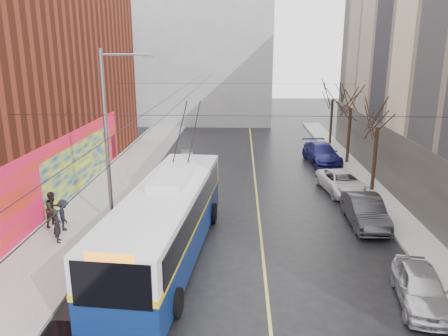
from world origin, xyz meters
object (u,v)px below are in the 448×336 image
object	(u,v)px
tree_far	(333,91)
trolleybus	(167,222)
parked_car_c	(342,182)
pedestrian_b	(53,209)
parked_car_d	(322,153)
parked_car_b	(365,211)
pedestrian_c	(64,215)
following_car	(187,159)
parked_car_a	(421,287)
tree_near	(379,115)
streetlight_pole	(109,134)
pedestrian_a	(57,226)
tree_mid	(352,98)

from	to	relation	value
tree_far	trolleybus	xyz separation A→B (m)	(-11.73, -23.75, -3.42)
parked_car_c	pedestrian_b	world-z (taller)	pedestrian_b
parked_car_d	parked_car_b	bearing A→B (deg)	-96.91
parked_car_b	pedestrian_c	distance (m)	15.44
parked_car_c	pedestrian_b	xyz separation A→B (m)	(-16.10, -6.42, 0.39)
following_car	tree_far	bearing A→B (deg)	25.95
parked_car_b	tree_far	bearing A→B (deg)	84.65
trolleybus	parked_car_a	bearing A→B (deg)	-13.64
parked_car_d	parked_car_c	bearing A→B (deg)	-96.91
parked_car_c	following_car	bearing A→B (deg)	143.33
following_car	pedestrian_c	distance (m)	13.52
pedestrian_b	pedestrian_c	size ratio (longest dim) A/B	1.15
tree_near	pedestrian_c	xyz separation A→B (m)	(-17.35, -7.23, -4.02)
parked_car_c	following_car	world-z (taller)	parked_car_c
streetlight_pole	parked_car_c	distance (m)	14.91
following_car	pedestrian_b	xyz separation A→B (m)	(-5.37, -12.20, 0.40)
parked_car_c	pedestrian_a	bearing A→B (deg)	-159.56
pedestrian_c	tree_far	bearing A→B (deg)	-68.75
streetlight_pole	parked_car_d	world-z (taller)	streetlight_pole
parked_car_a	following_car	size ratio (longest dim) A/B	1.03
parked_car_a	parked_car_b	distance (m)	7.40
streetlight_pole	parked_car_b	world-z (taller)	streetlight_pole
trolleybus	streetlight_pole	bearing A→B (deg)	137.18
tree_mid	parked_car_b	size ratio (longest dim) A/B	1.43
pedestrian_a	pedestrian_b	xyz separation A→B (m)	(-0.99, 1.88, 0.10)
tree_near	pedestrian_c	bearing A→B (deg)	-157.38
pedestrian_a	pedestrian_b	bearing A→B (deg)	9.20
pedestrian_c	following_car	bearing A→B (deg)	-49.49
streetlight_pole	parked_car_b	xyz separation A→B (m)	(13.14, 0.40, -4.08)
streetlight_pole	parked_car_d	size ratio (longest dim) A/B	1.67
parked_car_a	parked_car_c	size ratio (longest dim) A/B	0.82
following_car	pedestrian_b	distance (m)	13.33
tree_near	parked_car_a	xyz separation A→B (m)	(-2.00, -13.01, -4.29)
trolleybus	pedestrian_b	bearing A→B (deg)	159.52
following_car	tree_near	bearing A→B (deg)	-31.13
trolleybus	parked_car_d	world-z (taller)	trolleybus
tree_near	parked_car_d	size ratio (longest dim) A/B	1.18
streetlight_pole	pedestrian_b	xyz separation A→B (m)	(-2.96, -0.73, -3.78)
tree_mid	following_car	world-z (taller)	tree_mid
pedestrian_c	pedestrian_b	bearing A→B (deg)	26.43
pedestrian_a	parked_car_b	bearing A→B (deg)	-97.35
parked_car_b	parked_car_c	size ratio (longest dim) A/B	0.95
trolleybus	pedestrian_b	xyz separation A→B (m)	(-6.37, 3.02, -0.65)
following_car	parked_car_d	bearing A→B (deg)	1.32
tree_far	tree_mid	bearing A→B (deg)	-90.00
parked_car_b	pedestrian_c	world-z (taller)	pedestrian_c
tree_mid	parked_car_c	bearing A→B (deg)	-105.30
pedestrian_b	parked_car_d	bearing A→B (deg)	-29.12
parked_car_d	pedestrian_a	bearing A→B (deg)	-140.59
parked_car_c	following_car	xyz separation A→B (m)	(-10.73, 5.78, -0.02)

